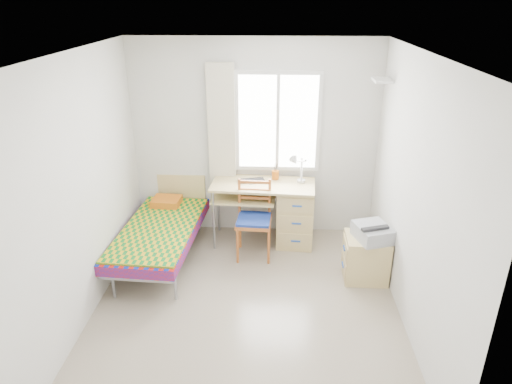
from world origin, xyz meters
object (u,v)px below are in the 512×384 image
chair (255,215)px  desk (290,211)px  printer (373,232)px  bed (161,229)px  cabinet (366,258)px

chair → desk: bearing=40.5°
printer → desk: bearing=118.1°
bed → chair: (1.15, 0.12, 0.16)m
bed → chair: bearing=9.8°
desk → chair: 0.57m
bed → printer: bed is taller
printer → chair: bearing=140.9°
printer → bed: bearing=153.1°
desk → printer: 1.26m
cabinet → printer: bearing=-43.4°
desk → chair: bearing=-138.8°
chair → printer: size_ratio=1.98×
desk → printer: desk is taller
chair → cabinet: (1.31, -0.49, -0.28)m
cabinet → desk: bearing=136.9°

